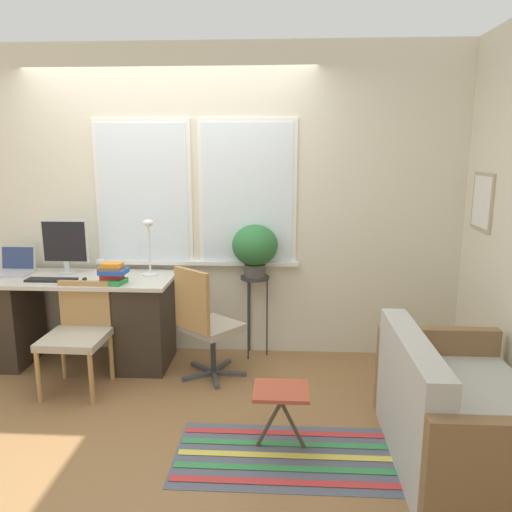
% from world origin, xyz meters
% --- Properties ---
extents(ground_plane, '(14.00, 14.00, 0.00)m').
position_xyz_m(ground_plane, '(0.00, 0.00, 0.00)').
color(ground_plane, olive).
extents(wall_back_with_window, '(9.00, 0.12, 2.70)m').
position_xyz_m(wall_back_with_window, '(0.01, 0.70, 1.35)').
color(wall_back_with_window, beige).
rests_on(wall_back_with_window, ground_plane).
extents(wall_right_with_picture, '(0.08, 9.00, 2.70)m').
position_xyz_m(wall_right_with_picture, '(2.56, 0.00, 1.35)').
color(wall_right_with_picture, beige).
rests_on(wall_right_with_picture, ground_plane).
extents(desk, '(1.68, 0.63, 0.77)m').
position_xyz_m(desk, '(-0.78, 0.31, 0.40)').
color(desk, beige).
rests_on(desk, ground_plane).
extents(laptop, '(0.31, 0.25, 0.23)m').
position_xyz_m(laptop, '(-1.33, 0.40, 0.82)').
color(laptop, '#B7B7BC').
rests_on(laptop, desk).
extents(monitor, '(0.40, 0.15, 0.46)m').
position_xyz_m(monitor, '(-0.88, 0.44, 1.02)').
color(monitor, silver).
rests_on(monitor, desk).
extents(keyboard, '(0.41, 0.11, 0.02)m').
position_xyz_m(keyboard, '(-0.90, 0.18, 0.78)').
color(keyboard, black).
rests_on(keyboard, desk).
extents(mouse, '(0.03, 0.06, 0.03)m').
position_xyz_m(mouse, '(-0.63, 0.20, 0.78)').
color(mouse, black).
rests_on(mouse, desk).
extents(desk_lamp, '(0.13, 0.13, 0.48)m').
position_xyz_m(desk_lamp, '(-0.15, 0.42, 1.07)').
color(desk_lamp, white).
rests_on(desk_lamp, desk).
extents(book_stack, '(0.22, 0.19, 0.17)m').
position_xyz_m(book_stack, '(-0.37, 0.13, 0.85)').
color(book_stack, green).
rests_on(book_stack, desk).
extents(desk_chair_wooden, '(0.46, 0.47, 0.81)m').
position_xyz_m(desk_chair_wooden, '(-0.58, -0.12, 0.45)').
color(desk_chair_wooden, '#B2844C').
rests_on(desk_chair_wooden, ground_plane).
extents(office_chair_swivel, '(0.57, 0.57, 0.93)m').
position_xyz_m(office_chair_swivel, '(0.37, 0.09, 0.47)').
color(office_chair_swivel, '#47474C').
rests_on(office_chair_swivel, ground_plane).
extents(couch_loveseat, '(0.81, 1.29, 0.77)m').
position_xyz_m(couch_loveseat, '(2.02, -0.95, 0.28)').
color(couch_loveseat, beige).
rests_on(couch_loveseat, ground_plane).
extents(plant_stand, '(0.25, 0.25, 0.73)m').
position_xyz_m(plant_stand, '(0.74, 0.57, 0.63)').
color(plant_stand, '#333338').
rests_on(plant_stand, ground_plane).
extents(potted_plant, '(0.40, 0.40, 0.46)m').
position_xyz_m(potted_plant, '(0.74, 0.57, 1.00)').
color(potted_plant, '#514C47').
rests_on(potted_plant, plant_stand).
extents(floor_rug_striped, '(1.59, 0.68, 0.01)m').
position_xyz_m(floor_rug_striped, '(1.14, -0.95, 0.00)').
color(floor_rug_striped, '#565B6B').
rests_on(floor_rug_striped, ground_plane).
extents(folding_stool, '(0.34, 0.29, 0.40)m').
position_xyz_m(folding_stool, '(0.98, -0.85, 0.35)').
color(folding_stool, '#B24C33').
rests_on(folding_stool, ground_plane).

